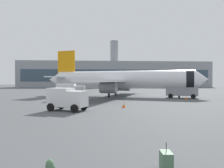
# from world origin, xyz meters

# --- Properties ---
(airplane_at_gate) EXTENTS (34.21, 31.38, 10.50)m
(airplane_at_gate) POSITION_xyz_m (5.32, 43.22, 3.66)
(airplane_at_gate) COLOR white
(airplane_at_gate) RESTS_ON ground
(service_truck) EXTENTS (4.95, 2.84, 2.90)m
(service_truck) POSITION_xyz_m (-4.40, 35.16, 1.61)
(service_truck) COLOR white
(service_truck) RESTS_ON ground
(fuel_truck) EXTENTS (6.46, 4.64, 3.20)m
(fuel_truck) POSITION_xyz_m (17.03, 38.40, 1.77)
(fuel_truck) COLOR gray
(fuel_truck) RESTS_ON ground
(cargo_van) EXTENTS (4.83, 3.77, 2.60)m
(cargo_van) POSITION_xyz_m (-3.28, 22.08, 1.45)
(cargo_van) COLOR white
(cargo_van) RESTS_ON ground
(safety_cone_near) EXTENTS (0.44, 0.44, 0.74)m
(safety_cone_near) POSITION_xyz_m (3.62, 24.43, 0.36)
(safety_cone_near) COLOR #F2590C
(safety_cone_near) RESTS_ON ground
(safety_cone_mid) EXTENTS (0.44, 0.44, 0.72)m
(safety_cone_mid) POSITION_xyz_m (16.45, 34.80, 0.35)
(safety_cone_mid) COLOR #F2590C
(safety_cone_mid) RESTS_ON ground
(safety_cone_far) EXTENTS (0.44, 0.44, 0.82)m
(safety_cone_far) POSITION_xyz_m (-3.09, 31.67, 0.40)
(safety_cone_far) COLOR #F2590C
(safety_cone_far) RESTS_ON ground
(safety_cone_outer) EXTENTS (0.44, 0.44, 0.77)m
(safety_cone_outer) POSITION_xyz_m (-8.69, 46.45, 0.38)
(safety_cone_outer) COLOR #F2590C
(safety_cone_outer) RESTS_ON ground
(rolling_suitcase) EXTENTS (0.44, 0.67, 1.10)m
(rolling_suitcase) POSITION_xyz_m (2.70, 5.29, 0.39)
(rolling_suitcase) COLOR #476B4C
(rolling_suitcase) RESTS_ON ground
(traveller_backpack) EXTENTS (0.36, 0.40, 0.48)m
(traveller_backpack) POSITION_xyz_m (-1.67, 5.57, 0.23)
(traveller_backpack) COLOR #476B4C
(traveller_backpack) RESTS_ON ground
(terminal_building) EXTENTS (102.86, 18.00, 25.78)m
(terminal_building) POSITION_xyz_m (11.14, 115.72, 7.00)
(terminal_building) COLOR gray
(terminal_building) RESTS_ON ground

